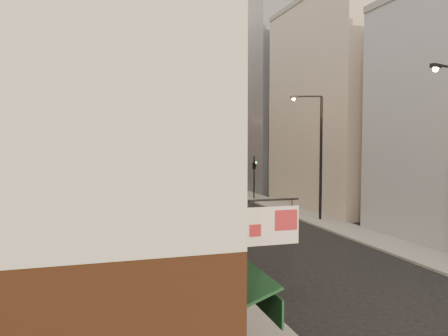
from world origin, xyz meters
TOP-DOWN VIEW (x-y plane):
  - sidewalk_left at (-6.50, 55.00)m, footprint 3.00×140.00m
  - sidewalk_right at (6.50, 55.00)m, footprint 3.00×140.00m
  - near_building_left at (-10.99, 9.00)m, footprint 8.30×23.04m
  - left_bldg_beige at (-12.00, 26.00)m, footprint 8.00×12.00m
  - left_bldg_grey at (-12.00, 42.00)m, footprint 8.00×16.00m
  - left_bldg_tan at (-12.00, 60.00)m, footprint 8.00×18.00m
  - left_bldg_wingrid at (-12.00, 80.00)m, footprint 8.00×20.00m
  - right_bldg_beige at (12.00, 30.00)m, footprint 8.00×16.00m
  - right_bldg_wingrid at (12.00, 50.00)m, footprint 8.00×20.00m
  - highrise at (18.00, 78.00)m, footprint 21.00×23.00m
  - clock_tower at (-1.00, 92.00)m, footprint 14.00×14.00m
  - white_tower at (10.00, 78.00)m, footprint 8.00×8.00m
  - streetlamp_mid at (6.31, 23.65)m, footprint 2.61×1.04m
  - streetlamp_far at (6.86, 47.24)m, footprint 2.50×0.82m
  - traffic_light_right at (5.97, 37.48)m, footprint 0.81×0.81m

SIDE VIEW (x-z plane):
  - sidewalk_left at x=-6.50m, z-range 0.00..0.15m
  - sidewalk_right at x=6.50m, z-range 0.00..0.15m
  - traffic_light_right at x=5.97m, z-range 1.43..6.43m
  - streetlamp_far at x=6.86m, z-range 0.69..10.39m
  - streetlamp_mid at x=6.31m, z-range 0.73..11.05m
  - near_building_left at x=-10.99m, z-range -0.13..12.17m
  - left_bldg_beige at x=-12.00m, z-range 0.00..16.00m
  - left_bldg_tan at x=-12.00m, z-range 0.00..17.00m
  - left_bldg_grey at x=-12.00m, z-range 0.00..20.00m
  - right_bldg_beige at x=12.00m, z-range 0.00..20.00m
  - left_bldg_wingrid at x=-12.00m, z-range 0.00..24.00m
  - right_bldg_wingrid at x=12.00m, z-range 0.00..26.00m
  - clock_tower at x=-1.00m, z-range -4.82..40.08m
  - white_tower at x=10.00m, z-range -2.14..39.36m
  - highrise at x=18.00m, z-range 0.06..51.26m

